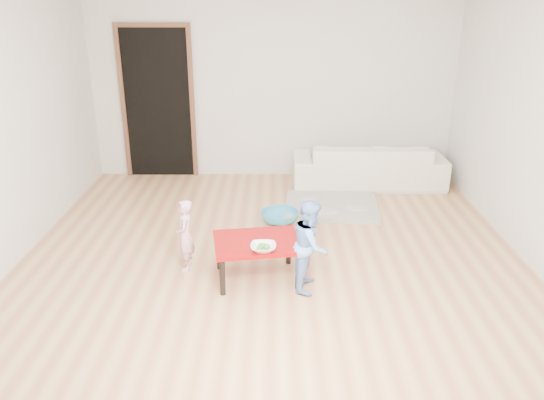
{
  "coord_description": "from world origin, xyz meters",
  "views": [
    {
      "loc": [
        0.03,
        -4.85,
        2.48
      ],
      "look_at": [
        0.0,
        -0.2,
        0.65
      ],
      "focal_mm": 35.0,
      "sensor_mm": 36.0,
      "label": 1
    }
  ],
  "objects_px": {
    "bowl": "(263,247)",
    "child_pink": "(185,235)",
    "basin": "(280,217)",
    "red_table": "(257,259)",
    "child_blue": "(311,245)",
    "sofa": "(368,164)"
  },
  "relations": [
    {
      "from": "red_table",
      "to": "child_pink",
      "type": "bearing_deg",
      "value": 164.85
    },
    {
      "from": "red_table",
      "to": "child_pink",
      "type": "relative_size",
      "value": 1.11
    },
    {
      "from": "bowl",
      "to": "child_pink",
      "type": "xyz_separation_m",
      "value": [
        -0.75,
        0.38,
        -0.06
      ]
    },
    {
      "from": "sofa",
      "to": "red_table",
      "type": "bearing_deg",
      "value": 60.87
    },
    {
      "from": "sofa",
      "to": "child_pink",
      "type": "relative_size",
      "value": 2.91
    },
    {
      "from": "basin",
      "to": "child_pink",
      "type": "bearing_deg",
      "value": -129.42
    },
    {
      "from": "bowl",
      "to": "child_blue",
      "type": "xyz_separation_m",
      "value": [
        0.42,
        0.05,
        0.0
      ]
    },
    {
      "from": "bowl",
      "to": "child_blue",
      "type": "bearing_deg",
      "value": 6.36
    },
    {
      "from": "child_blue",
      "to": "basin",
      "type": "xyz_separation_m",
      "value": [
        -0.26,
        1.43,
        -0.35
      ]
    },
    {
      "from": "red_table",
      "to": "basin",
      "type": "xyz_separation_m",
      "value": [
        0.22,
        1.28,
        -0.13
      ]
    },
    {
      "from": "sofa",
      "to": "child_blue",
      "type": "distance_m",
      "value": 2.89
    },
    {
      "from": "sofa",
      "to": "bowl",
      "type": "distance_m",
      "value": 3.1
    },
    {
      "from": "red_table",
      "to": "basin",
      "type": "distance_m",
      "value": 1.31
    },
    {
      "from": "bowl",
      "to": "basin",
      "type": "relative_size",
      "value": 0.51
    },
    {
      "from": "basin",
      "to": "child_blue",
      "type": "bearing_deg",
      "value": -79.7
    },
    {
      "from": "sofa",
      "to": "child_blue",
      "type": "xyz_separation_m",
      "value": [
        -0.95,
        -2.73,
        0.12
      ]
    },
    {
      "from": "child_blue",
      "to": "bowl",
      "type": "bearing_deg",
      "value": 107.54
    },
    {
      "from": "child_pink",
      "to": "basin",
      "type": "xyz_separation_m",
      "value": [
        0.9,
        1.1,
        -0.28
      ]
    },
    {
      "from": "sofa",
      "to": "child_blue",
      "type": "relative_size",
      "value": 2.44
    },
    {
      "from": "bowl",
      "to": "basin",
      "type": "bearing_deg",
      "value": 83.98
    },
    {
      "from": "red_table",
      "to": "child_blue",
      "type": "relative_size",
      "value": 0.93
    },
    {
      "from": "red_table",
      "to": "child_pink",
      "type": "xyz_separation_m",
      "value": [
        -0.68,
        0.19,
        0.16
      ]
    }
  ]
}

